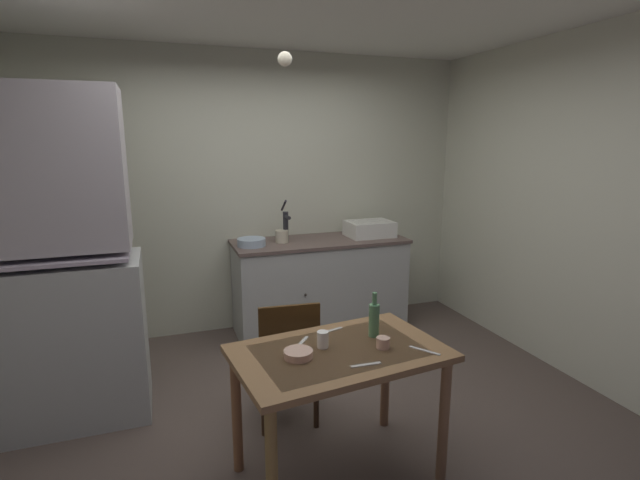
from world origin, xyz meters
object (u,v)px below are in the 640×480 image
Objects in this scene: teacup_cream at (323,339)px; hand_pump at (286,224)px; sink_basin at (369,228)px; glass_bottle at (374,319)px; dining_table at (339,369)px; chair_far_side at (287,357)px; serving_bowl_wide at (298,354)px; mixing_bowl_counter at (251,242)px; hutch_cabinet at (51,273)px.

hand_pump is at bearing 80.39° from teacup_cream.
hand_pump is 4.35× the size of teacup_cream.
sink_basin reaches higher than glass_bottle.
chair_far_side is at bearing 103.22° from dining_table.
hand_pump is 2.59× the size of serving_bowl_wide.
hand_pump reaches higher than glass_bottle.
glass_bottle is at bearing 7.73° from teacup_cream.
mixing_bowl_counter is 1.68× the size of serving_bowl_wide.
sink_basin is 2.26m from teacup_cream.
chair_far_side is at bearing 96.98° from teacup_cream.
mixing_bowl_counter is at bearing 85.73° from serving_bowl_wide.
teacup_cream is at bearing -83.02° from chair_far_side.
glass_bottle is at bearing -90.34° from hand_pump.
hutch_cabinet is 1.66m from mixing_bowl_counter.
mixing_bowl_counter is 0.98× the size of glass_bottle.
hutch_cabinet is at bearing 138.85° from serving_bowl_wide.
dining_table is at bearing -36.31° from hutch_cabinet.
glass_bottle is (-0.85, -1.88, -0.13)m from sink_basin.
dining_table is at bearing -87.47° from mixing_bowl_counter.
hand_pump is at bearing 176.91° from sink_basin.
hand_pump is 0.38m from mixing_bowl_counter.
hutch_cabinet reaches higher than mixing_bowl_counter.
teacup_cream is 0.35× the size of glass_bottle.
teacup_cream is (-0.07, 0.06, 0.15)m from dining_table.
mixing_bowl_counter is at bearing -177.58° from sink_basin.
hutch_cabinet is 2.52× the size of chair_far_side.
mixing_bowl_counter is (-0.35, -0.10, -0.13)m from hand_pump.
serving_bowl_wide is 0.58× the size of glass_bottle.
hutch_cabinet is 8.41× the size of glass_bottle.
teacup_cream is (0.06, -0.52, 0.33)m from chair_far_side.
glass_bottle reaches higher than chair_far_side.
chair_far_side is 9.60× the size of teacup_cream.
teacup_cream is 0.33m from glass_bottle.
mixing_bowl_counter is at bearing 100.38° from glass_bottle.
mixing_bowl_counter is at bearing 92.53° from dining_table.
hutch_cabinet is 14.38× the size of serving_bowl_wide.
chair_far_side is at bearing -92.11° from mixing_bowl_counter.
hutch_cabinet reaches higher than teacup_cream.
mixing_bowl_counter reaches higher than serving_bowl_wide.
glass_bottle is at bearing 13.45° from serving_bowl_wide.
sink_basin is at bearing 48.74° from chair_far_side.
chair_far_side is (-1.24, -1.41, -0.52)m from sink_basin.
serving_bowl_wide is 0.18m from teacup_cream.
hutch_cabinet is at bearing -161.84° from sink_basin.
hutch_cabinet is 2.77m from sink_basin.
glass_bottle reaches higher than serving_bowl_wide.
mixing_bowl_counter is at bearing 29.37° from hutch_cabinet.
mixing_bowl_counter is 1.88m from teacup_cream.
hutch_cabinet reaches higher than dining_table.
serving_bowl_wide is at bearing -177.33° from dining_table.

